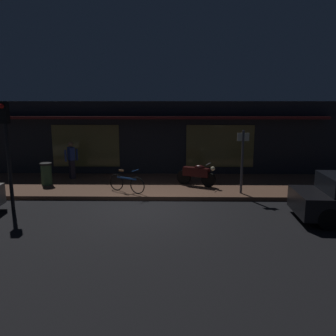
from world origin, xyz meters
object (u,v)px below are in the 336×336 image
object	(u,v)px
person_photographer	(71,159)
traffic_light_pole	(6,137)
trash_bin	(46,174)
motorcycle	(197,174)
sign_post	(242,158)
bicycle_parked	(127,183)

from	to	relation	value
person_photographer	traffic_light_pole	world-z (taller)	traffic_light_pole
trash_bin	traffic_light_pole	bearing A→B (deg)	-91.93
motorcycle	person_photographer	bearing A→B (deg)	167.51
person_photographer	sign_post	xyz separation A→B (m)	(7.17, -2.37, 0.48)
motorcycle	trash_bin	world-z (taller)	motorcycle
sign_post	person_photographer	bearing A→B (deg)	161.73
motorcycle	bicycle_parked	bearing A→B (deg)	-159.09
bicycle_parked	trash_bin	xyz separation A→B (m)	(-3.51, 1.10, 0.11)
bicycle_parked	trash_bin	size ratio (longest dim) A/B	1.58
traffic_light_pole	trash_bin	bearing A→B (deg)	88.07
sign_post	trash_bin	xyz separation A→B (m)	(-7.89, 1.17, -0.89)
person_photographer	traffic_light_pole	xyz separation A→B (m)	(-0.81, -4.05, 1.45)
motorcycle	person_photographer	distance (m)	5.71
sign_post	traffic_light_pole	bearing A→B (deg)	-168.06
bicycle_parked	person_photographer	world-z (taller)	person_photographer
bicycle_parked	sign_post	size ratio (longest dim) A/B	0.61
sign_post	trash_bin	bearing A→B (deg)	171.53
motorcycle	traffic_light_pole	world-z (taller)	traffic_light_pole
motorcycle	traffic_light_pole	xyz separation A→B (m)	(-6.37, -2.82, 1.83)
motorcycle	sign_post	distance (m)	2.15
bicycle_parked	person_photographer	distance (m)	3.65
motorcycle	bicycle_parked	distance (m)	2.97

